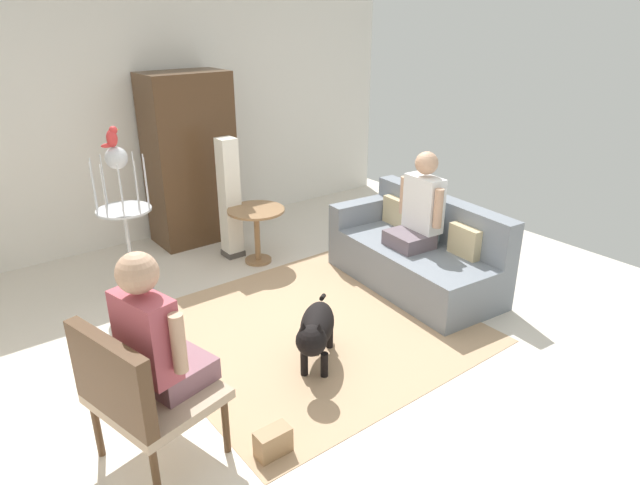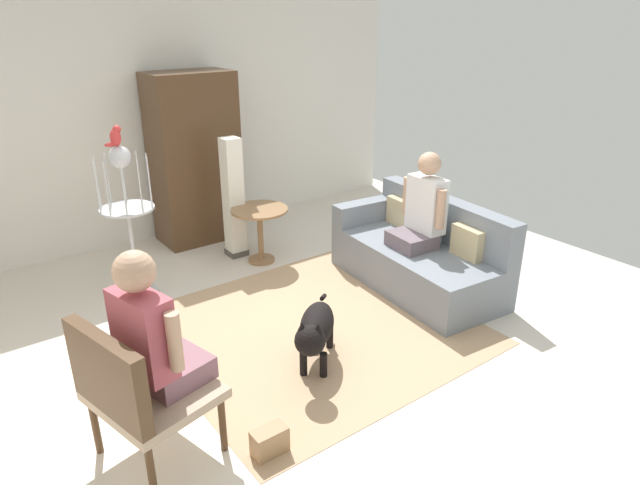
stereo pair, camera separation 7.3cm
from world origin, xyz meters
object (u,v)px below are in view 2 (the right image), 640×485
at_px(person_on_couch, 423,209).
at_px(parrot, 115,136).
at_px(round_end_table, 260,223).
at_px(armoire_cabinet, 195,159).
at_px(couch, 419,254).
at_px(person_on_armchair, 151,334).
at_px(dog, 316,329).
at_px(column_lamp, 233,199).
at_px(handbag, 270,441).
at_px(bird_cage_stand, 127,211).
at_px(armchair, 133,387).

distance_m(person_on_couch, parrot, 2.77).
bearing_deg(round_end_table, armoire_cabinet, 102.16).
relative_size(couch, person_on_armchair, 2.04).
distance_m(dog, column_lamp, 2.28).
xyz_separation_m(couch, parrot, (-2.30, 1.40, 1.19)).
bearing_deg(handbag, bird_cage_stand, 87.94).
xyz_separation_m(dog, handbag, (-0.75, -0.55, -0.24)).
xyz_separation_m(person_on_couch, person_on_armchair, (-2.83, -0.64, 0.03)).
height_order(round_end_table, parrot, parrot).
relative_size(round_end_table, bird_cage_stand, 0.42).
bearing_deg(dog, couch, 18.14).
bearing_deg(couch, handbag, -155.42).
xyz_separation_m(person_on_couch, round_end_table, (-0.93, 1.39, -0.35)).
distance_m(bird_cage_stand, armoire_cabinet, 1.47).
bearing_deg(parrot, couch, -31.35).
distance_m(person_on_armchair, parrot, 2.25).
distance_m(couch, armoire_cabinet, 2.72).
distance_m(parrot, handbag, 2.86).
height_order(round_end_table, handbag, round_end_table).
height_order(dog, armoire_cabinet, armoire_cabinet).
xyz_separation_m(column_lamp, handbag, (-1.28, -2.75, -0.55)).
relative_size(armoire_cabinet, handbag, 8.67).
distance_m(parrot, armoire_cabinet, 1.58).
height_order(dog, parrot, parrot).
bearing_deg(dog, person_on_armchair, -173.68).
bearing_deg(couch, round_end_table, 125.47).
bearing_deg(column_lamp, armoire_cabinet, 96.95).
height_order(armchair, column_lamp, column_lamp).
bearing_deg(round_end_table, handbag, -120.00).
bearing_deg(person_on_couch, armchair, -167.23).
relative_size(person_on_couch, round_end_table, 1.50).
relative_size(couch, armchair, 1.92).
bearing_deg(person_on_armchair, armoire_cabinet, 60.99).
height_order(person_on_couch, armoire_cabinet, armoire_cabinet).
relative_size(bird_cage_stand, armoire_cabinet, 0.75).
xyz_separation_m(person_on_couch, column_lamp, (-1.06, 1.69, -0.15)).
xyz_separation_m(parrot, handbag, (-0.08, -2.49, -1.41)).
bearing_deg(person_on_armchair, couch, 13.17).
distance_m(bird_cage_stand, parrot, 0.66).
xyz_separation_m(couch, dog, (-1.63, -0.53, 0.02)).
xyz_separation_m(person_on_couch, dog, (-1.59, -0.50, -0.46)).
height_order(dog, handbag, dog).
relative_size(couch, person_on_couch, 2.03).
distance_m(round_end_table, dog, 2.00).
distance_m(couch, dog, 1.71).
relative_size(bird_cage_stand, column_lamp, 1.10).
relative_size(couch, parrot, 10.27).
distance_m(armchair, dog, 1.41).
height_order(person_on_armchair, dog, person_on_armchair).
bearing_deg(couch, person_on_armchair, -166.83).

